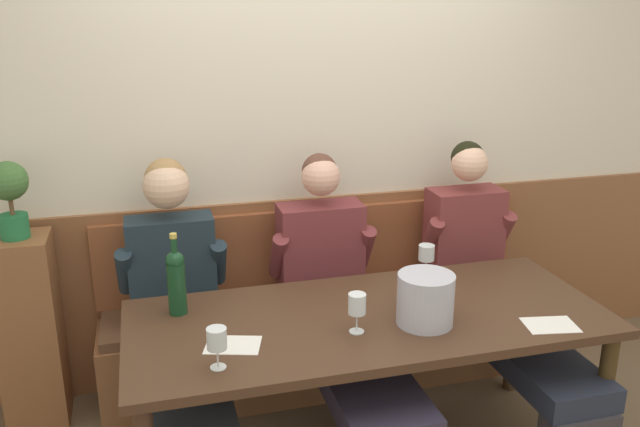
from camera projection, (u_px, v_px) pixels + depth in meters
The scene contains 17 objects.
room_wall_back at pixel (312, 121), 3.48m from camera, with size 6.80×0.08×2.80m, color beige.
wood_wainscot_panel at pixel (315, 283), 3.70m from camera, with size 6.80×0.03×0.99m, color brown.
wall_bench at pixel (325, 334), 3.57m from camera, with size 2.33×0.42×0.94m.
dining_table at pixel (368, 332), 2.83m from camera, with size 2.03×0.85×0.73m.
person_left_seat at pixel (179, 325), 2.93m from camera, with size 0.52×1.28×1.30m.
person_center_right_seat at pixel (341, 310), 3.12m from camera, with size 0.53×1.27×1.28m.
person_right_seat at pixel (494, 288), 3.33m from camera, with size 0.50×1.27×1.30m.
ice_bucket at pixel (425, 299), 2.70m from camera, with size 0.23×0.23×0.21m, color #B2B3C3.
wine_bottle_green_tall at pixel (176, 280), 2.77m from camera, with size 0.08×0.08×0.36m.
wine_glass_near_bucket at pixel (412, 280), 2.91m from camera, with size 0.07×0.07×0.14m.
wine_glass_center_front at pixel (426, 254), 3.17m from camera, with size 0.08×0.08×0.16m.
wine_glass_center_rear at pixel (357, 305), 2.63m from camera, with size 0.07×0.07×0.17m.
wine_glass_mid_right at pixel (217, 341), 2.36m from camera, with size 0.07×0.07×0.16m.
tasting_sheet_left_guest at pixel (550, 325), 2.71m from camera, with size 0.21×0.15×0.00m, color white.
tasting_sheet_right_guest at pixel (233, 345), 2.55m from camera, with size 0.21×0.15×0.00m, color white.
corner_pedestal at pixel (30, 332), 3.18m from camera, with size 0.28×0.28×0.96m, color brown.
potted_plant at pixel (9, 192), 2.97m from camera, with size 0.18×0.18×0.36m.
Camera 1 is at (-0.87, -2.27, 1.98)m, focal length 37.12 mm.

